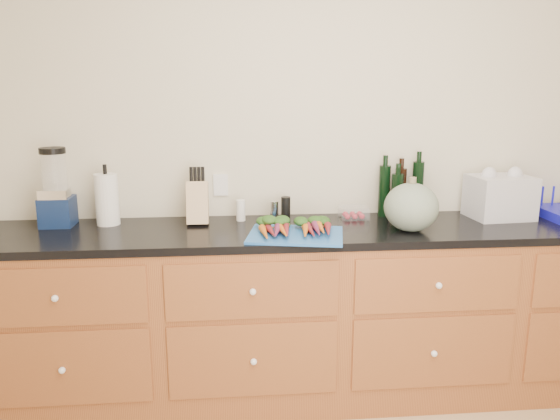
{
  "coord_description": "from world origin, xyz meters",
  "views": [
    {
      "loc": [
        -0.54,
        -1.43,
        1.67
      ],
      "look_at": [
        -0.3,
        1.2,
        1.06
      ],
      "focal_mm": 35.0,
      "sensor_mm": 36.0,
      "label": 1
    }
  ],
  "objects": [
    {
      "name": "grinder_pepper",
      "position": [
        -0.24,
        1.48,
        1.0
      ],
      "size": [
        0.05,
        0.05,
        0.13
      ],
      "primitive_type": "cylinder",
      "color": "black",
      "rests_on": "countertop"
    },
    {
      "name": "blender_appliance",
      "position": [
        -1.45,
        1.46,
        1.12
      ],
      "size": [
        0.16,
        0.16,
        0.41
      ],
      "color": "#10214B",
      "rests_on": "countertop"
    },
    {
      "name": "carrots",
      "position": [
        -0.23,
        1.18,
        0.97
      ],
      "size": [
        0.37,
        0.28,
        0.05
      ],
      "color": "orange",
      "rests_on": "cutting_board"
    },
    {
      "name": "cabinets",
      "position": [
        0.0,
        1.3,
        0.45
      ],
      "size": [
        3.6,
        0.64,
        0.9
      ],
      "color": "brown",
      "rests_on": "ground"
    },
    {
      "name": "knife_block",
      "position": [
        -0.72,
        1.44,
        1.05
      ],
      "size": [
        0.11,
        0.11,
        0.23
      ],
      "primitive_type": "cube",
      "color": "tan",
      "rests_on": "countertop"
    },
    {
      "name": "tomato_box",
      "position": [
        0.13,
        1.47,
        0.98
      ],
      "size": [
        0.15,
        0.12,
        0.07
      ],
      "primitive_type": "cube",
      "color": "white",
      "rests_on": "countertop"
    },
    {
      "name": "cutting_board",
      "position": [
        -0.23,
        1.14,
        0.95
      ],
      "size": [
        0.52,
        0.43,
        0.01
      ],
      "primitive_type": "cube",
      "rotation": [
        0.0,
        0.0,
        -0.2
      ],
      "color": "#225EAF",
      "rests_on": "countertop"
    },
    {
      "name": "paper_towel",
      "position": [
        -1.2,
        1.46,
        1.08
      ],
      "size": [
        0.12,
        0.12,
        0.27
      ],
      "primitive_type": "cylinder",
      "color": "white",
      "rests_on": "countertop"
    },
    {
      "name": "canister_chrome",
      "position": [
        -0.31,
        1.48,
        0.99
      ],
      "size": [
        0.05,
        0.05,
        0.11
      ],
      "primitive_type": "cylinder",
      "color": "silver",
      "rests_on": "countertop"
    },
    {
      "name": "countertop",
      "position": [
        0.0,
        1.3,
        0.92
      ],
      "size": [
        3.64,
        0.62,
        0.04
      ],
      "primitive_type": "cube",
      "color": "black",
      "rests_on": "cabinets"
    },
    {
      "name": "grocery_bag",
      "position": [
        0.95,
        1.42,
        1.06
      ],
      "size": [
        0.34,
        0.28,
        0.23
      ],
      "primitive_type": null,
      "rotation": [
        0.0,
        0.0,
        0.08
      ],
      "color": "silver",
      "rests_on": "countertop"
    },
    {
      "name": "wall_back",
      "position": [
        0.0,
        1.62,
        1.3
      ],
      "size": [
        4.1,
        0.05,
        2.6
      ],
      "primitive_type": "cube",
      "color": "beige",
      "rests_on": "ground"
    },
    {
      "name": "bottles",
      "position": [
        0.4,
        1.51,
        1.08
      ],
      "size": [
        0.25,
        0.13,
        0.31
      ],
      "color": "black",
      "rests_on": "countertop"
    },
    {
      "name": "grinder_salt",
      "position": [
        -0.49,
        1.48,
        1.0
      ],
      "size": [
        0.05,
        0.05,
        0.12
      ],
      "primitive_type": "cylinder",
      "color": "white",
      "rests_on": "countertop"
    },
    {
      "name": "squash",
      "position": [
        0.36,
        1.19,
        1.06
      ],
      "size": [
        0.27,
        0.27,
        0.25
      ],
      "primitive_type": "ellipsoid",
      "color": "#5D6D5B",
      "rests_on": "countertop"
    }
  ]
}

